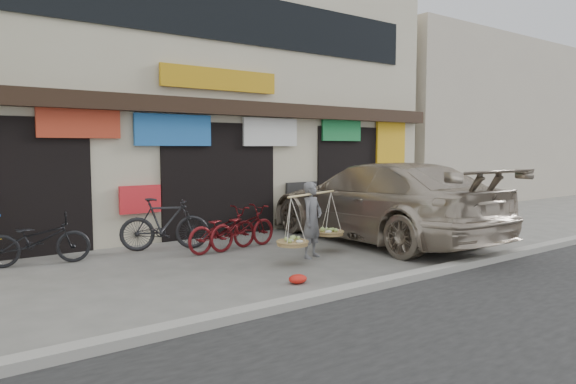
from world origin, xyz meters
TOP-DOWN VIEW (x-y plane):
  - ground at (0.00, 0.00)m, footprint 70.00×70.00m
  - kerb at (0.00, -2.00)m, footprint 70.00×0.25m
  - shophouse_block at (-0.00, 6.42)m, footprint 14.00×6.32m
  - neighbor_east at (13.50, 7.00)m, footprint 12.00×7.00m
  - street_vendor at (0.20, 0.25)m, footprint 1.84×1.02m
  - bike_0 at (-4.17, 2.67)m, footprint 1.83×0.95m
  - bike_1 at (-1.78, 2.62)m, footprint 1.87×1.13m
  - bike_2 at (-0.88, 1.81)m, footprint 1.77×0.86m
  - bike_3 at (-0.41, 1.81)m, footprint 1.77×0.86m
  - suv at (2.61, 0.82)m, footprint 2.73×6.23m
  - red_bag at (-1.17, -1.09)m, footprint 0.31×0.25m

SIDE VIEW (x-z plane):
  - ground at x=0.00m, z-range 0.00..0.00m
  - kerb at x=0.00m, z-range 0.00..0.12m
  - red_bag at x=-1.17m, z-range 0.00..0.14m
  - bike_2 at x=-0.88m, z-range 0.00..0.89m
  - bike_3 at x=-0.41m, z-range 0.00..0.89m
  - bike_0 at x=-4.17m, z-range 0.00..0.92m
  - bike_1 at x=-1.78m, z-range 0.00..1.08m
  - street_vendor at x=0.20m, z-range -0.07..1.40m
  - suv at x=2.61m, z-range 0.00..1.78m
  - neighbor_east at x=13.50m, z-range 0.00..6.40m
  - shophouse_block at x=0.00m, z-range -0.05..6.95m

